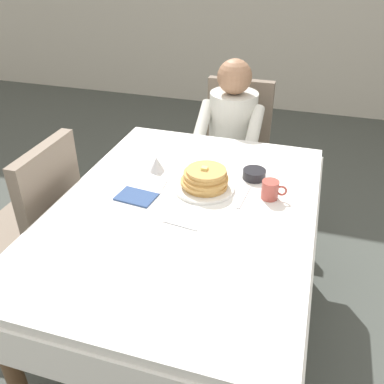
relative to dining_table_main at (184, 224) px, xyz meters
name	(u,v)px	position (x,y,z in m)	size (l,w,h in m)	color
ground_plane	(185,324)	(0.00, 0.00, -0.65)	(14.00, 14.00, 0.00)	#474C47
dining_table_main	(184,224)	(0.00, 0.00, 0.00)	(1.12, 1.52, 0.74)	white
chair_diner	(235,141)	(-0.01, 1.17, -0.12)	(0.44, 0.45, 0.93)	#7A6B5B
diner_person	(231,131)	(-0.01, 1.01, 0.02)	(0.40, 0.43, 1.12)	silver
chair_left_side	(38,217)	(-0.77, 0.00, -0.12)	(0.45, 0.44, 0.93)	#7A6B5B
plate_breakfast	(204,187)	(0.04, 0.17, 0.10)	(0.28, 0.28, 0.02)	white
breakfast_stack	(205,178)	(0.05, 0.17, 0.15)	(0.22, 0.22, 0.10)	tan
cup_coffee	(270,190)	(0.34, 0.18, 0.13)	(0.11, 0.08, 0.08)	#B24C42
bowl_butter	(254,174)	(0.25, 0.34, 0.11)	(0.11, 0.11, 0.04)	black
syrup_pitcher	(157,164)	(-0.23, 0.27, 0.13)	(0.08, 0.08, 0.07)	silver
fork_left_of_plate	(164,184)	(-0.15, 0.15, 0.09)	(0.18, 0.01, 0.01)	silver
knife_right_of_plate	(244,197)	(0.23, 0.15, 0.09)	(0.20, 0.01, 0.01)	silver
spoon_near_edge	(180,225)	(0.03, -0.13, 0.09)	(0.15, 0.01, 0.01)	silver
napkin_folded	(136,197)	(-0.23, 0.01, 0.09)	(0.17, 0.12, 0.01)	#334C7F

